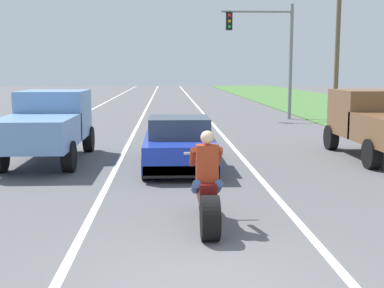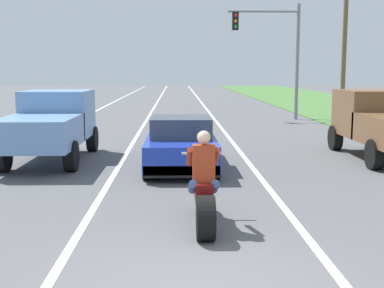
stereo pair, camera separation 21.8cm
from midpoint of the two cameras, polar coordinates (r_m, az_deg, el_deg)
ground_plane at (r=6.37m, az=1.49°, el=-15.67°), size 160.00×160.00×0.00m
lane_stripe_left_solid at (r=26.43m, az=-12.79°, el=2.41°), size 0.14×120.00×0.01m
lane_stripe_right_solid at (r=26.03m, az=2.98°, el=2.52°), size 0.14×120.00×0.01m
lane_stripe_centre_dashed at (r=25.98m, az=-4.97°, el=2.49°), size 0.14×120.00×0.01m
motorcycle_with_rider at (r=8.39m, az=2.05°, el=-5.48°), size 0.70×2.21×1.62m
sports_car_blue at (r=13.62m, az=-0.79°, el=-0.02°), size 1.84×4.30×1.37m
pickup_truck_left_lane_light_blue at (r=15.11m, az=-15.04°, el=2.34°), size 2.02×4.80×1.98m
pickup_truck_right_shoulder_brown at (r=15.95m, az=21.00°, el=2.37°), size 2.02×4.80×1.98m
traffic_light_mast_near at (r=27.49m, az=9.65°, el=10.93°), size 3.77×0.34×6.00m
utility_pole_roadside at (r=27.83m, az=16.87°, el=11.03°), size 0.24×0.24×8.23m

